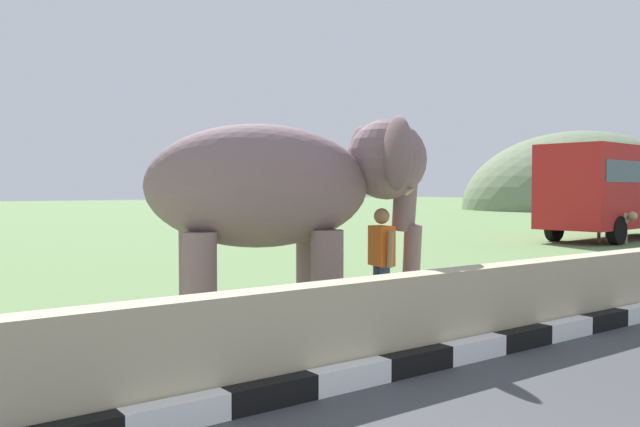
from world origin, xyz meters
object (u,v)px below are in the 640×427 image
object	(u,v)px
elephant	(285,190)
person_handler	(382,258)
cow_near	(613,219)
bus_red	(617,185)

from	to	relation	value
elephant	person_handler	xyz separation A→B (m)	(1.33, -0.52, -1.00)
elephant	cow_near	bearing A→B (deg)	15.81
elephant	bus_red	bearing A→B (deg)	16.92
bus_red	cow_near	world-z (taller)	bus_red
person_handler	cow_near	world-z (taller)	person_handler
person_handler	cow_near	xyz separation A→B (m)	(15.86, 5.39, -0.06)
person_handler	bus_red	bearing A→B (deg)	19.63
elephant	person_handler	distance (m)	1.75
person_handler	bus_red	distance (m)	18.89
cow_near	person_handler	bearing A→B (deg)	-161.23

